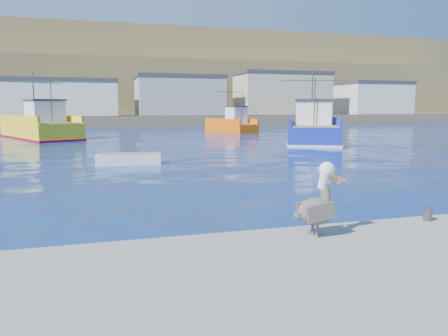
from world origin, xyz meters
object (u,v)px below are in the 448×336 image
at_px(trawler_blue, 312,130).
at_px(skiff_mid, 129,160).
at_px(boat_orange, 232,124).
at_px(pelican, 319,205).
at_px(trawler_yellow_b, 41,127).

relative_size(trawler_blue, skiff_mid, 3.58).
xyz_separation_m(trawler_blue, boat_orange, (-2.32, 16.68, -0.08)).
bearing_deg(pelican, boat_orange, 74.99).
distance_m(trawler_yellow_b, skiff_mid, 23.97).
xyz_separation_m(trawler_blue, pelican, (-14.20, -27.64, 0.07)).
bearing_deg(boat_orange, trawler_yellow_b, -167.03).
distance_m(boat_orange, pelican, 45.89).
height_order(boat_orange, pelican, boat_orange).
bearing_deg(trawler_yellow_b, boat_orange, 12.97).
bearing_deg(pelican, skiff_mid, 99.33).
xyz_separation_m(trawler_yellow_b, boat_orange, (21.64, 4.98, -0.10)).
distance_m(trawler_yellow_b, trawler_blue, 26.66).
height_order(trawler_yellow_b, skiff_mid, trawler_yellow_b).
bearing_deg(trawler_blue, boat_orange, 97.91).
bearing_deg(trawler_blue, trawler_yellow_b, 153.97).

